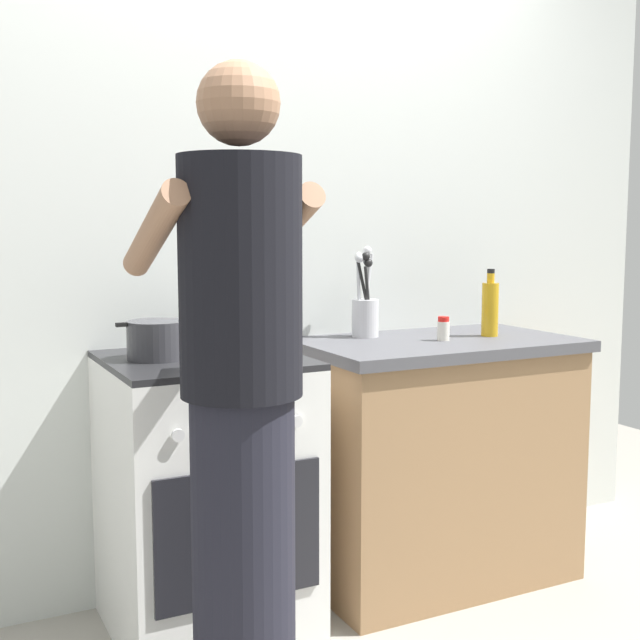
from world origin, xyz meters
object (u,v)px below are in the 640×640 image
at_px(pot, 157,340).
at_px(mixing_bowl, 242,340).
at_px(utensil_crock, 365,309).
at_px(spice_bottle, 443,329).
at_px(person, 241,411).
at_px(stove_range, 205,495).
at_px(oil_bottle, 490,308).

bearing_deg(pot, mixing_bowl, -1.42).
relative_size(pot, utensil_crock, 0.74).
relative_size(spice_bottle, person, 0.05).
distance_m(stove_range, pot, 0.53).
height_order(pot, spice_bottle, pot).
relative_size(stove_range, spice_bottle, 10.34).
bearing_deg(spice_bottle, pot, 176.58).
bearing_deg(spice_bottle, utensil_crock, 133.48).
bearing_deg(mixing_bowl, person, -111.57).
xyz_separation_m(mixing_bowl, utensil_crock, (0.55, 0.16, 0.06)).
xyz_separation_m(stove_range, pot, (-0.14, 0.03, 0.51)).
bearing_deg(utensil_crock, pot, -169.61).
xyz_separation_m(utensil_crock, spice_bottle, (0.20, -0.21, -0.06)).
height_order(stove_range, person, person).
bearing_deg(utensil_crock, spice_bottle, -46.52).
height_order(oil_bottle, person, person).
bearing_deg(oil_bottle, pot, 178.05).
relative_size(stove_range, pot, 3.60).
relative_size(pot, person, 0.15).
bearing_deg(pot, utensil_crock, 10.39).
bearing_deg(pot, stove_range, -11.44).
distance_m(pot, spice_bottle, 1.04).
xyz_separation_m(pot, oil_bottle, (1.26, -0.04, 0.05)).
height_order(mixing_bowl, spice_bottle, spice_bottle).
distance_m(stove_range, person, 0.73).
distance_m(stove_range, spice_bottle, 1.02).
height_order(pot, mixing_bowl, pot).
bearing_deg(stove_range, pot, 168.56).
distance_m(stove_range, mixing_bowl, 0.51).
bearing_deg(person, stove_range, 80.14).
bearing_deg(utensil_crock, stove_range, -165.35).
distance_m(pot, oil_bottle, 1.26).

